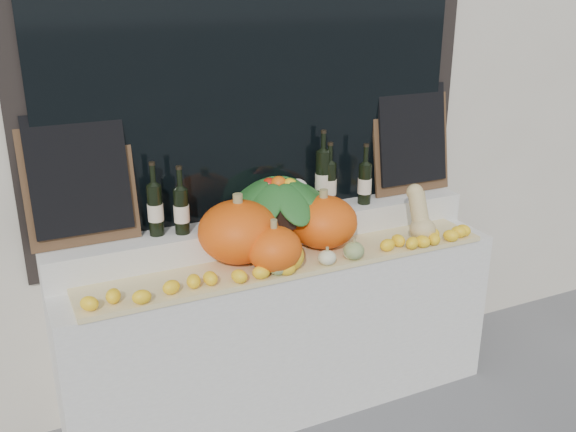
{
  "coord_description": "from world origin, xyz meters",
  "views": [
    {
      "loc": [
        -1.26,
        -1.21,
        2.21
      ],
      "look_at": [
        0.0,
        1.45,
        1.12
      ],
      "focal_mm": 40.0,
      "sensor_mm": 36.0,
      "label": 1
    }
  ],
  "objects_px": {
    "butternut_squash": "(420,217)",
    "pumpkin_right": "(323,222)",
    "wine_bottle_tall": "(323,179)",
    "produce_bowl": "(279,197)",
    "pumpkin_left": "(239,232)"
  },
  "relations": [
    {
      "from": "pumpkin_right",
      "to": "wine_bottle_tall",
      "type": "relative_size",
      "value": 0.84
    },
    {
      "from": "pumpkin_right",
      "to": "produce_bowl",
      "type": "height_order",
      "value": "produce_bowl"
    },
    {
      "from": "butternut_squash",
      "to": "wine_bottle_tall",
      "type": "xyz_separation_m",
      "value": [
        -0.41,
        0.34,
        0.17
      ]
    },
    {
      "from": "pumpkin_right",
      "to": "wine_bottle_tall",
      "type": "bearing_deg",
      "value": 62.86
    },
    {
      "from": "butternut_squash",
      "to": "pumpkin_right",
      "type": "bearing_deg",
      "value": 165.63
    },
    {
      "from": "wine_bottle_tall",
      "to": "produce_bowl",
      "type": "bearing_deg",
      "value": -171.73
    },
    {
      "from": "pumpkin_right",
      "to": "butternut_squash",
      "type": "distance_m",
      "value": 0.53
    },
    {
      "from": "produce_bowl",
      "to": "wine_bottle_tall",
      "type": "distance_m",
      "value": 0.29
    },
    {
      "from": "wine_bottle_tall",
      "to": "butternut_squash",
      "type": "bearing_deg",
      "value": -39.62
    },
    {
      "from": "pumpkin_right",
      "to": "wine_bottle_tall",
      "type": "xyz_separation_m",
      "value": [
        0.11,
        0.21,
        0.16
      ]
    },
    {
      "from": "pumpkin_left",
      "to": "wine_bottle_tall",
      "type": "height_order",
      "value": "wine_bottle_tall"
    },
    {
      "from": "butternut_squash",
      "to": "produce_bowl",
      "type": "bearing_deg",
      "value": 156.69
    },
    {
      "from": "pumpkin_left",
      "to": "produce_bowl",
      "type": "xyz_separation_m",
      "value": [
        0.28,
        0.15,
        0.09
      ]
    },
    {
      "from": "produce_bowl",
      "to": "wine_bottle_tall",
      "type": "relative_size",
      "value": 1.45
    },
    {
      "from": "pumpkin_right",
      "to": "produce_bowl",
      "type": "distance_m",
      "value": 0.26
    }
  ]
}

